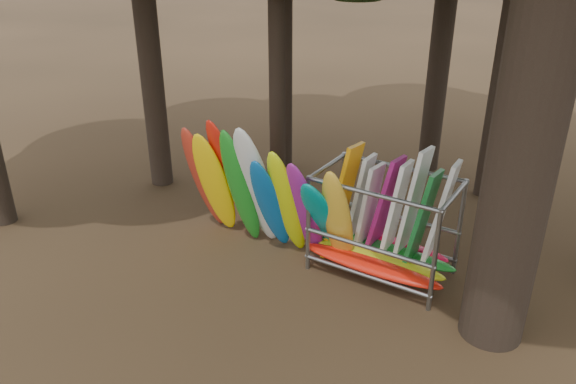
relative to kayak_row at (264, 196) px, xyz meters
The scene contains 3 objects.
ground 1.93m from the kayak_row, 54.43° to the right, with size 120.00×120.00×0.00m, color #47331E.
kayak_row is the anchor object (origin of this frame).
storage_rack 2.61m from the kayak_row, 14.60° to the left, with size 3.07×1.56×2.76m.
Camera 1 is at (5.44, -7.72, 6.56)m, focal length 35.00 mm.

